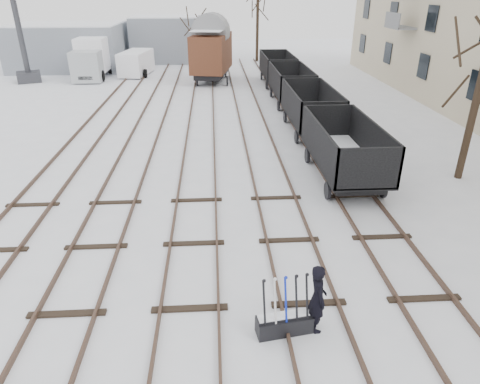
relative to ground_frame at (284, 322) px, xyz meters
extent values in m
plane|color=white|center=(-2.22, 0.90, -0.28)|extent=(120.00, 120.00, 0.00)
cube|color=black|center=(-8.94, 14.90, -0.21)|extent=(0.07, 52.00, 0.15)
cube|color=black|center=(-7.51, 14.90, -0.21)|extent=(0.07, 52.00, 0.15)
cube|color=black|center=(-5.94, 14.90, -0.21)|extent=(0.07, 52.00, 0.15)
cube|color=black|center=(-4.51, 14.90, -0.21)|extent=(0.07, 52.00, 0.15)
cube|color=black|center=(-5.22, 2.90, -0.26)|extent=(1.90, 0.20, 0.08)
cube|color=black|center=(-2.94, 14.90, -0.21)|extent=(0.07, 52.00, 0.15)
cube|color=black|center=(-1.51, 14.90, -0.21)|extent=(0.07, 52.00, 0.15)
cube|color=black|center=(-2.22, 2.90, -0.26)|extent=(1.90, 0.20, 0.08)
cube|color=black|center=(0.06, 14.90, -0.21)|extent=(0.07, 52.00, 0.15)
cube|color=black|center=(1.49, 14.90, -0.21)|extent=(0.07, 52.00, 0.15)
cube|color=black|center=(0.78, 2.90, -0.26)|extent=(1.90, 0.20, 0.08)
cube|color=black|center=(3.06, 14.90, -0.21)|extent=(0.07, 52.00, 0.15)
cube|color=black|center=(4.49, 14.90, -0.21)|extent=(0.07, 52.00, 0.15)
cube|color=black|center=(3.78, 2.90, -0.26)|extent=(1.90, 0.20, 0.08)
cube|color=gray|center=(-15.22, 36.90, 1.72)|extent=(10.00, 8.00, 4.00)
cube|color=white|center=(-15.22, 36.90, 3.77)|extent=(9.80, 7.84, 0.10)
cube|color=gray|center=(-6.22, 40.90, 1.92)|extent=(7.00, 6.00, 4.40)
cube|color=white|center=(-6.22, 40.90, 4.17)|extent=(6.86, 5.88, 0.10)
cube|color=black|center=(0.00, 0.00, -0.06)|extent=(1.35, 0.62, 0.44)
cube|color=black|center=(0.00, 0.00, 0.18)|extent=(1.33, 0.50, 0.06)
cube|color=white|center=(0.00, 0.00, 0.22)|extent=(1.28, 0.46, 0.03)
cylinder|color=black|center=(-0.49, -0.08, 0.67)|extent=(0.10, 0.32, 1.08)
cylinder|color=silver|center=(-0.25, -0.04, 0.67)|extent=(0.10, 0.32, 1.08)
cylinder|color=#0D22B5|center=(0.00, 0.00, 0.67)|extent=(0.10, 0.32, 1.08)
cylinder|color=black|center=(0.25, 0.04, 0.67)|extent=(0.10, 0.32, 1.08)
cylinder|color=black|center=(0.49, 0.08, 0.67)|extent=(0.10, 0.32, 1.08)
imported|color=black|center=(0.75, 0.10, 0.59)|extent=(0.46, 0.66, 1.74)
cube|color=black|center=(3.78, 8.64, 0.35)|extent=(1.87, 5.13, 0.39)
cube|color=black|center=(3.78, 8.64, 0.54)|extent=(2.33, 5.83, 0.12)
cube|color=black|center=(2.66, 8.64, 1.32)|extent=(0.10, 5.83, 1.56)
cube|color=black|center=(4.90, 8.64, 1.32)|extent=(0.10, 5.83, 1.56)
cube|color=white|center=(3.78, 8.64, 0.64)|extent=(2.10, 5.60, 0.06)
cylinder|color=black|center=(2.71, 6.78, 0.06)|extent=(0.12, 0.68, 0.68)
cylinder|color=black|center=(4.85, 10.51, 0.06)|extent=(0.12, 0.68, 0.68)
cube|color=black|center=(3.78, 15.04, 0.35)|extent=(1.87, 5.13, 0.39)
cube|color=black|center=(3.78, 15.04, 0.54)|extent=(2.33, 5.83, 0.12)
cube|color=black|center=(2.66, 15.04, 1.32)|extent=(0.10, 5.83, 1.56)
cube|color=black|center=(4.90, 15.04, 1.32)|extent=(0.10, 5.83, 1.56)
cube|color=white|center=(3.78, 15.04, 0.64)|extent=(2.10, 5.60, 0.06)
cylinder|color=black|center=(2.71, 13.18, 0.06)|extent=(0.12, 0.68, 0.68)
cylinder|color=black|center=(4.85, 16.91, 0.06)|extent=(0.12, 0.68, 0.68)
cube|color=black|center=(3.78, 21.44, 0.35)|extent=(1.87, 5.13, 0.39)
cube|color=black|center=(3.78, 21.44, 0.54)|extent=(2.33, 5.83, 0.12)
cube|color=black|center=(2.66, 21.44, 1.32)|extent=(0.10, 5.83, 1.56)
cube|color=black|center=(4.90, 21.44, 1.32)|extent=(0.10, 5.83, 1.56)
cube|color=white|center=(3.78, 21.44, 0.64)|extent=(2.10, 5.60, 0.06)
cylinder|color=black|center=(2.71, 19.58, 0.06)|extent=(0.12, 0.68, 0.68)
cylinder|color=black|center=(4.85, 23.31, 0.06)|extent=(0.12, 0.68, 0.68)
cube|color=black|center=(3.78, 27.84, 0.35)|extent=(1.87, 5.13, 0.39)
cube|color=black|center=(3.78, 27.84, 0.54)|extent=(2.33, 5.83, 0.12)
cube|color=black|center=(2.66, 27.84, 1.32)|extent=(0.10, 5.83, 1.56)
cube|color=black|center=(4.90, 27.84, 1.32)|extent=(0.10, 5.83, 1.56)
cube|color=white|center=(3.78, 27.84, 0.64)|extent=(2.10, 5.60, 0.06)
cylinder|color=black|center=(2.71, 25.98, 0.06)|extent=(0.12, 0.68, 0.68)
cylinder|color=black|center=(4.85, 29.71, 0.06)|extent=(0.12, 0.68, 0.68)
cube|color=black|center=(-1.52, 29.28, 0.43)|extent=(2.97, 5.14, 0.44)
cube|color=#482915|center=(-1.52, 29.28, 2.08)|extent=(3.62, 5.89, 2.86)
cube|color=white|center=(-1.52, 29.28, 3.89)|extent=(3.31, 5.57, 0.04)
cylinder|color=black|center=(-2.73, 27.52, 0.10)|extent=(0.13, 0.77, 0.77)
cylinder|color=black|center=(-0.31, 31.03, 0.10)|extent=(0.13, 0.77, 0.77)
cube|color=black|center=(-11.83, 32.18, 0.25)|extent=(1.18, 7.34, 0.29)
cube|color=#A0A6AA|center=(-11.83, 29.48, 1.02)|extent=(2.32, 1.94, 2.41)
cube|color=white|center=(-11.83, 32.95, 1.65)|extent=(2.43, 5.02, 2.70)
cube|color=white|center=(-11.83, 32.95, 3.02)|extent=(2.38, 4.93, 0.04)
cylinder|color=black|center=(-12.89, 29.67, 0.20)|extent=(0.29, 0.96, 0.96)
cylinder|color=black|center=(-10.77, 34.88, 0.20)|extent=(0.29, 0.96, 0.96)
cube|color=white|center=(-8.32, 32.70, 0.78)|extent=(2.75, 4.96, 1.92)
cube|color=white|center=(-8.32, 32.70, 1.76)|extent=(2.68, 4.84, 0.04)
cylinder|color=black|center=(-9.28, 31.20, 0.09)|extent=(0.23, 0.75, 0.75)
cylinder|color=black|center=(-7.36, 34.19, 0.09)|extent=(0.23, 0.75, 0.75)
cube|color=#323237|center=(-16.88, 30.07, 0.12)|extent=(2.37, 2.37, 0.81)
cylinder|color=#323237|center=(-16.88, 30.07, 3.77)|extent=(0.45, 0.45, 8.10)
cylinder|color=black|center=(-16.88, 34.03, 4.58)|extent=(0.04, 0.04, 4.56)
cylinder|color=black|center=(8.71, 8.39, 2.30)|extent=(0.30, 0.30, 5.17)
cylinder|color=black|center=(-2.88, 35.74, 1.99)|extent=(0.30, 0.30, 4.54)
cylinder|color=black|center=(3.32, 39.80, 3.31)|extent=(0.30, 0.30, 7.18)
camera|label=1|loc=(-1.50, -7.48, 6.99)|focal=32.00mm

